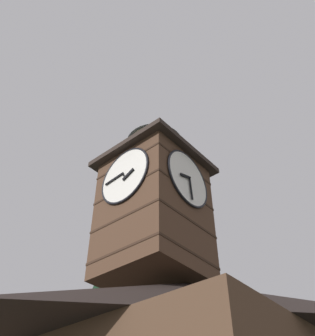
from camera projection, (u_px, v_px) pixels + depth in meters
clock_tower at (154, 200)px, 17.15m from camera, size 4.38×4.38×8.82m
flying_bird_high at (151, 141)px, 23.60m from camera, size 0.45×0.67×0.13m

